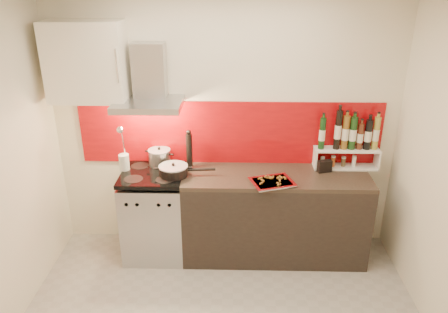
{
  "coord_description": "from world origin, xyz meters",
  "views": [
    {
      "loc": [
        0.1,
        -2.7,
        2.72
      ],
      "look_at": [
        0.0,
        0.95,
        1.15
      ],
      "focal_mm": 35.0,
      "sensor_mm": 36.0,
      "label": 1
    }
  ],
  "objects_px": {
    "pepper_mill": "(189,150)",
    "stock_pot": "(160,157)",
    "counter": "(274,215)",
    "baking_tray": "(272,182)",
    "range_stove": "(155,215)",
    "saute_pan": "(174,170)"
  },
  "relations": [
    {
      "from": "counter",
      "to": "stock_pot",
      "type": "height_order",
      "value": "stock_pot"
    },
    {
      "from": "counter",
      "to": "range_stove",
      "type": "bearing_deg",
      "value": -179.77
    },
    {
      "from": "stock_pot",
      "to": "baking_tray",
      "type": "height_order",
      "value": "stock_pot"
    },
    {
      "from": "pepper_mill",
      "to": "stock_pot",
      "type": "bearing_deg",
      "value": 173.93
    },
    {
      "from": "saute_pan",
      "to": "pepper_mill",
      "type": "xyz_separation_m",
      "value": [
        0.13,
        0.2,
        0.13
      ]
    },
    {
      "from": "range_stove",
      "to": "pepper_mill",
      "type": "relative_size",
      "value": 2.29
    },
    {
      "from": "range_stove",
      "to": "saute_pan",
      "type": "bearing_deg",
      "value": -12.32
    },
    {
      "from": "range_stove",
      "to": "saute_pan",
      "type": "xyz_separation_m",
      "value": [
        0.22,
        -0.05,
        0.52
      ]
    },
    {
      "from": "baking_tray",
      "to": "counter",
      "type": "bearing_deg",
      "value": 73.96
    },
    {
      "from": "counter",
      "to": "stock_pot",
      "type": "bearing_deg",
      "value": 171.1
    },
    {
      "from": "stock_pot",
      "to": "pepper_mill",
      "type": "xyz_separation_m",
      "value": [
        0.3,
        -0.03,
        0.1
      ]
    },
    {
      "from": "counter",
      "to": "pepper_mill",
      "type": "xyz_separation_m",
      "value": [
        -0.85,
        0.15,
        0.64
      ]
    },
    {
      "from": "pepper_mill",
      "to": "baking_tray",
      "type": "bearing_deg",
      "value": -22.94
    },
    {
      "from": "baking_tray",
      "to": "pepper_mill",
      "type": "bearing_deg",
      "value": 157.06
    },
    {
      "from": "pepper_mill",
      "to": "baking_tray",
      "type": "relative_size",
      "value": 0.88
    },
    {
      "from": "stock_pot",
      "to": "baking_tray",
      "type": "xyz_separation_m",
      "value": [
        1.1,
        -0.37,
        -0.08
      ]
    },
    {
      "from": "counter",
      "to": "baking_tray",
      "type": "distance_m",
      "value": 0.51
    },
    {
      "from": "baking_tray",
      "to": "saute_pan",
      "type": "bearing_deg",
      "value": 171.68
    },
    {
      "from": "baking_tray",
      "to": "stock_pot",
      "type": "bearing_deg",
      "value": 161.43
    },
    {
      "from": "range_stove",
      "to": "baking_tray",
      "type": "bearing_deg",
      "value": -9.11
    },
    {
      "from": "range_stove",
      "to": "stock_pot",
      "type": "distance_m",
      "value": 0.58
    },
    {
      "from": "range_stove",
      "to": "stock_pot",
      "type": "height_order",
      "value": "stock_pot"
    }
  ]
}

